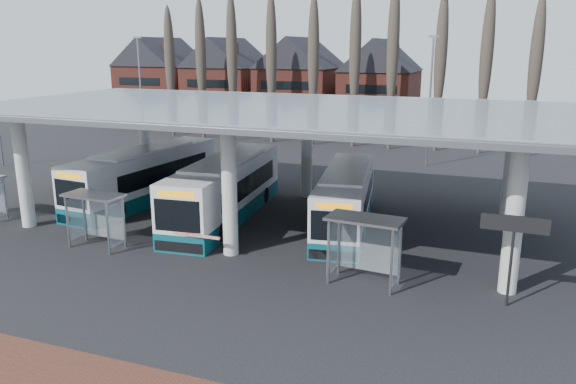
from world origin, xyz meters
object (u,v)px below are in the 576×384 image
(bus_2, at_px, (346,199))
(shelter_1, at_px, (97,208))
(bus_1, at_px, (226,190))
(bus_0, at_px, (146,176))
(shelter_2, at_px, (366,235))

(bus_2, height_order, shelter_1, bus_2)
(bus_1, bearing_deg, bus_2, 2.58)
(bus_0, xyz_separation_m, shelter_2, (15.58, -7.68, 0.49))
(bus_2, distance_m, shelter_2, 7.65)
(bus_1, xyz_separation_m, bus_2, (6.66, 0.93, -0.15))
(bus_2, bearing_deg, shelter_2, -78.56)
(bus_1, relative_size, shelter_1, 4.23)
(shelter_1, height_order, shelter_2, shelter_2)
(bus_0, bearing_deg, shelter_2, -20.57)
(bus_0, relative_size, bus_2, 1.07)
(bus_0, bearing_deg, shelter_1, -65.86)
(bus_0, relative_size, shelter_2, 3.83)
(shelter_1, relative_size, shelter_2, 0.92)
(bus_0, distance_m, shelter_1, 8.33)
(bus_2, relative_size, shelter_1, 3.86)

